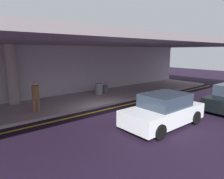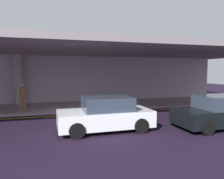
{
  "view_description": "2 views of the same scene",
  "coord_description": "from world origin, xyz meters",
  "px_view_note": "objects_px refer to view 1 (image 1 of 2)",
  "views": [
    {
      "loc": [
        -7.03,
        -8.59,
        3.4
      ],
      "look_at": [
        1.03,
        1.21,
        0.96
      ],
      "focal_mm": 32.21,
      "sensor_mm": 36.0,
      "label": 1
    },
    {
      "loc": [
        -2.02,
        -12.31,
        2.64
      ],
      "look_at": [
        2.13,
        1.45,
        1.38
      ],
      "focal_mm": 34.58,
      "sensor_mm": 36.0,
      "label": 2
    }
  ],
  "objects_px": {
    "traveler_with_luggage": "(36,94)",
    "suitcase_upright_secondary": "(105,89)",
    "car_white": "(164,111)",
    "trash_bin_steel": "(99,89)",
    "support_column_left_mid": "(12,75)"
  },
  "relations": [
    {
      "from": "suitcase_upright_secondary",
      "to": "trash_bin_steel",
      "type": "xyz_separation_m",
      "value": [
        -0.77,
        -0.17,
        0.11
      ]
    },
    {
      "from": "support_column_left_mid",
      "to": "suitcase_upright_secondary",
      "type": "distance_m",
      "value": 6.69
    },
    {
      "from": "suitcase_upright_secondary",
      "to": "trash_bin_steel",
      "type": "height_order",
      "value": "suitcase_upright_secondary"
    },
    {
      "from": "car_white",
      "to": "suitcase_upright_secondary",
      "type": "relative_size",
      "value": 4.56
    },
    {
      "from": "suitcase_upright_secondary",
      "to": "car_white",
      "type": "bearing_deg",
      "value": -88.41
    },
    {
      "from": "car_white",
      "to": "support_column_left_mid",
      "type": "bearing_deg",
      "value": -60.13
    },
    {
      "from": "trash_bin_steel",
      "to": "traveler_with_luggage",
      "type": "bearing_deg",
      "value": -164.7
    },
    {
      "from": "traveler_with_luggage",
      "to": "suitcase_upright_secondary",
      "type": "relative_size",
      "value": 1.87
    },
    {
      "from": "support_column_left_mid",
      "to": "traveler_with_luggage",
      "type": "relative_size",
      "value": 2.17
    },
    {
      "from": "support_column_left_mid",
      "to": "trash_bin_steel",
      "type": "height_order",
      "value": "support_column_left_mid"
    },
    {
      "from": "car_white",
      "to": "suitcase_upright_secondary",
      "type": "height_order",
      "value": "car_white"
    },
    {
      "from": "car_white",
      "to": "suitcase_upright_secondary",
      "type": "bearing_deg",
      "value": -105.47
    },
    {
      "from": "suitcase_upright_secondary",
      "to": "trash_bin_steel",
      "type": "distance_m",
      "value": 0.8
    },
    {
      "from": "support_column_left_mid",
      "to": "suitcase_upright_secondary",
      "type": "height_order",
      "value": "support_column_left_mid"
    },
    {
      "from": "car_white",
      "to": "traveler_with_luggage",
      "type": "height_order",
      "value": "traveler_with_luggage"
    }
  ]
}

